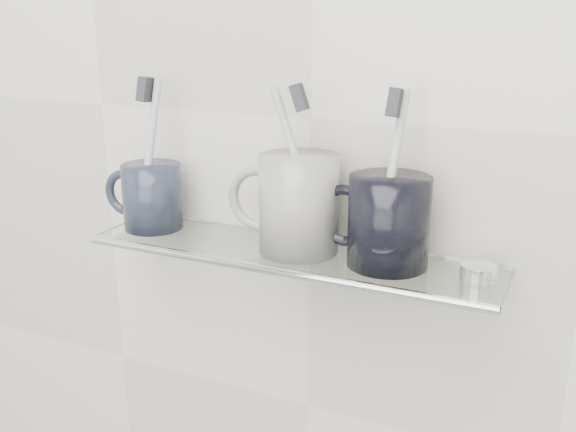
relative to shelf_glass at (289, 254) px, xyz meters
The scene contains 18 objects.
wall_back 0.17m from the shelf_glass, 90.00° to the left, with size 2.50×2.50×0.00m, color silver.
shelf_glass is the anchor object (origin of this frame).
shelf_rail 0.06m from the shelf_glass, 90.00° to the right, with size 0.01×0.01×0.50m, color silver.
bracket_left 0.22m from the shelf_glass, 167.38° to the left, with size 0.02×0.02×0.03m, color silver.
bracket_right 0.22m from the shelf_glass, 12.62° to the left, with size 0.02×0.02×0.03m, color silver.
mug_left 0.20m from the shelf_glass, behind, with size 0.08×0.08×0.09m, color black.
mug_left_handle 0.25m from the shelf_glass, behind, with size 0.06×0.06×0.01m, color black.
toothbrush_left 0.23m from the shelf_glass, behind, with size 0.01×0.01×0.19m, color silver.
bristles_left 0.27m from the shelf_glass, behind, with size 0.01×0.02×0.03m, color #2A2D31.
mug_center 0.06m from the shelf_glass, 25.92° to the left, with size 0.09×0.09×0.12m, color white.
mug_center_handle 0.08m from the shelf_glass, behind, with size 0.08×0.08×0.01m, color white.
toothbrush_center 0.11m from the shelf_glass, 25.92° to the left, with size 0.01×0.01×0.19m, color #A9A9A9.
bristles_center 0.19m from the shelf_glass, 25.92° to the left, with size 0.01×0.02×0.03m, color #2A2D31.
mug_right 0.13m from the shelf_glass, ahead, with size 0.09×0.09×0.10m, color black.
mug_right_handle 0.09m from the shelf_glass, ahead, with size 0.07×0.07×0.01m, color black.
toothbrush_right 0.16m from the shelf_glass, ahead, with size 0.01×0.01×0.19m, color beige.
bristles_right 0.22m from the shelf_glass, ahead, with size 0.01×0.02×0.03m, color #2A2D31.
chrome_cap 0.22m from the shelf_glass, ahead, with size 0.04×0.04×0.02m, color silver.
Camera 1 is at (0.30, 0.39, 1.36)m, focal length 40.00 mm.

